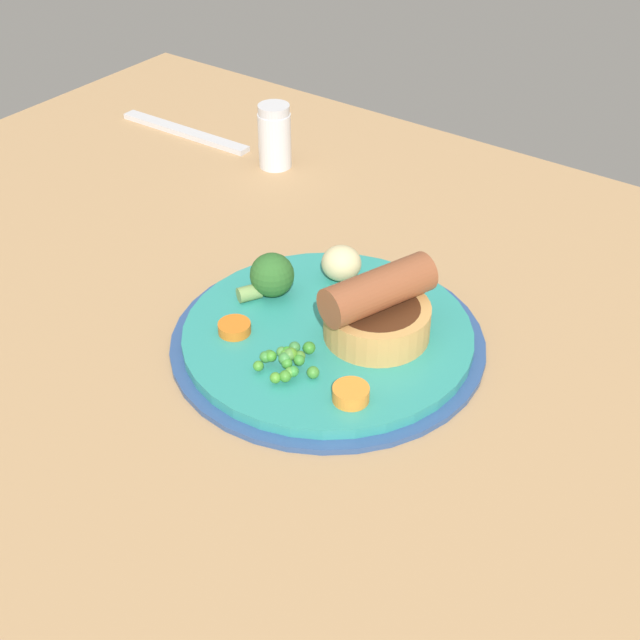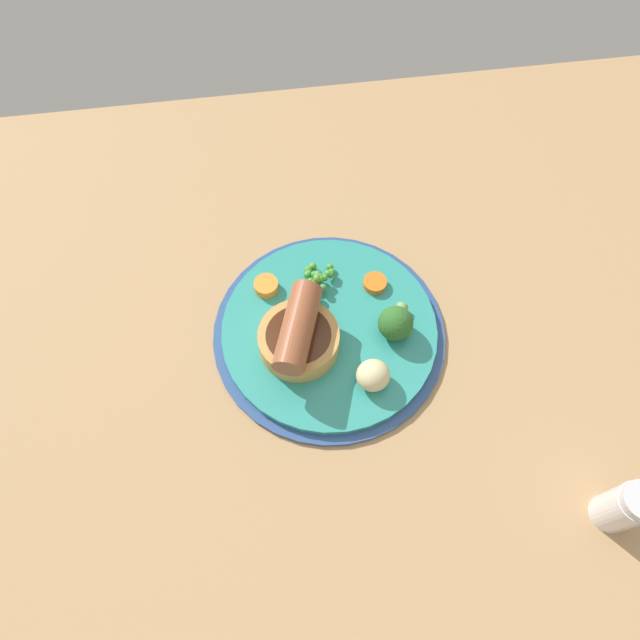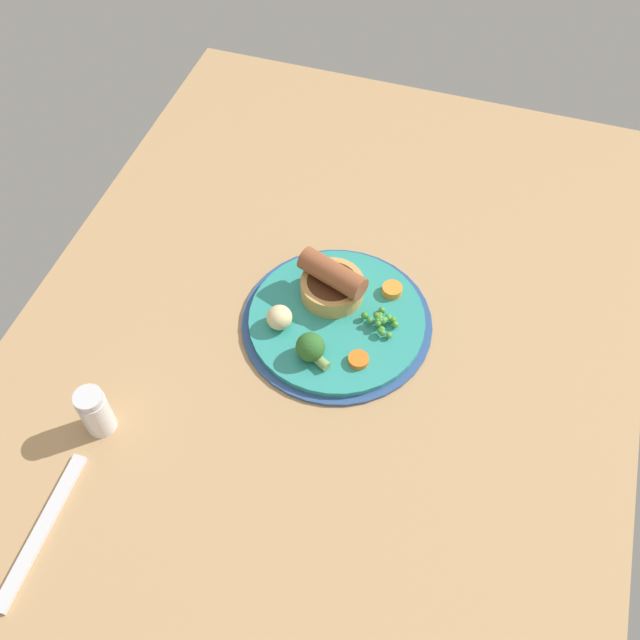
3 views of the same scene
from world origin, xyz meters
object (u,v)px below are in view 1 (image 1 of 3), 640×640
pea_pile (288,360)px  carrot_slice_3 (351,394)px  sausage_pudding (377,311)px  potato_chunk_2 (341,263)px  carrot_slice_0 (234,328)px  salt_shaker (275,136)px  fork (185,132)px  dinner_plate (328,338)px  broccoli_floret_near (271,276)px

pea_pile → carrot_slice_3: bearing=-0.2°
sausage_pudding → potato_chunk_2: bearing=73.5°
carrot_slice_0 → salt_shaker: (-17.21, 26.95, 1.61)cm
pea_pile → fork: size_ratio=0.28×
dinner_plate → salt_shaker: salt_shaker is taller
carrot_slice_3 → fork: 51.25cm
potato_chunk_2 → salt_shaker: (-19.62, 15.67, 0.51)cm
potato_chunk_2 → fork: size_ratio=0.19×
potato_chunk_2 → fork: potato_chunk_2 is taller
pea_pile → salt_shaker: (-23.50, 28.18, 1.06)cm
broccoli_floret_near → carrot_slice_0: bearing=-141.6°
fork → broccoli_floret_near: bearing=-36.8°
carrot_slice_3 → dinner_plate: bearing=136.7°
dinner_plate → carrot_slice_0: (-5.80, -4.57, 1.26)cm
carrot_slice_0 → carrot_slice_3: carrot_slice_3 is taller
carrot_slice_3 → salt_shaker: (-29.19, 28.20, 1.47)cm
dinner_plate → pea_pile: (0.49, -5.80, 1.81)cm
carrot_slice_0 → dinner_plate: bearing=38.2°
sausage_pudding → potato_chunk_2: sausage_pudding is taller
potato_chunk_2 → broccoli_floret_near: bearing=-122.2°
broccoli_floret_near → carrot_slice_0: size_ratio=1.85×
broccoli_floret_near → potato_chunk_2: 6.37cm
carrot_slice_0 → salt_shaker: bearing=122.6°
dinner_plate → pea_pile: pea_pile is taller
carrot_slice_0 → fork: carrot_slice_0 is taller
salt_shaker → potato_chunk_2: bearing=-38.6°
fork → potato_chunk_2: bearing=-26.8°
sausage_pudding → broccoli_floret_near: bearing=111.8°
potato_chunk_2 → carrot_slice_0: potato_chunk_2 is taller
fork → carrot_slice_0: bearing=-42.7°
sausage_pudding → carrot_slice_3: size_ratio=3.63×
sausage_pudding → broccoli_floret_near: 10.26cm
broccoli_floret_near → salt_shaker: bearing=66.6°
carrot_slice_3 → fork: bearing=146.5°
salt_shaker → sausage_pudding: bearing=-38.0°
pea_pile → broccoli_floret_near: (-7.27, 7.12, 0.81)cm
carrot_slice_0 → salt_shaker: size_ratio=0.37×
salt_shaker → broccoli_floret_near: bearing=-52.4°
pea_pile → salt_shaker: salt_shaker is taller
dinner_plate → pea_pile: size_ratio=5.03×
salt_shaker → dinner_plate: bearing=-44.2°
dinner_plate → broccoli_floret_near: broccoli_floret_near is taller
potato_chunk_2 → fork: 36.78cm
potato_chunk_2 → carrot_slice_3: (9.58, -12.53, -0.96)cm
sausage_pudding → salt_shaker: (-26.46, 20.65, -0.31)cm
broccoli_floret_near → fork: size_ratio=0.27×
dinner_plate → sausage_pudding: (3.45, 1.73, 3.18)cm
sausage_pudding → salt_shaker: bearing=71.6°
sausage_pudding → broccoli_floret_near: size_ratio=2.02×
sausage_pudding → carrot_slice_0: bearing=143.8°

